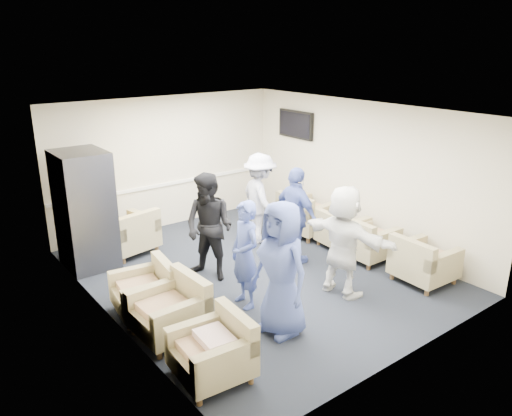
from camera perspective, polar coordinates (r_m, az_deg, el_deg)
floor at (r=8.50m, az=-0.00°, el=-7.40°), size 6.00×6.00×0.00m
ceiling at (r=7.72m, az=-0.00°, el=10.96°), size 6.00×6.00×0.00m
back_wall at (r=10.47m, az=-10.08°, el=5.16°), size 5.00×0.02×2.70m
front_wall at (r=6.05m, az=17.61°, el=-5.39°), size 5.00×0.02×2.70m
left_wall at (r=6.86m, az=-16.84°, el=-2.47°), size 0.02×6.00×2.70m
right_wall at (r=9.67m, az=11.87°, el=3.96°), size 0.02×6.00×2.70m
chair_rail at (r=10.56m, az=-9.89°, el=2.76°), size 4.98×0.04×0.06m
tv at (r=10.72m, az=4.56°, el=9.50°), size 0.10×1.00×0.58m
armchair_left_near at (r=5.98m, az=-4.63°, el=-16.11°), size 0.87×0.87×0.65m
armchair_left_mid at (r=6.77m, az=-9.50°, el=-11.64°), size 0.88×0.88×0.68m
armchair_left_far at (r=7.39m, az=-12.32°, el=-9.32°), size 0.89×0.89×0.63m
armchair_right_near at (r=8.47m, az=18.45°, el=-6.02°), size 0.88×0.88×0.67m
armchair_right_midnear at (r=9.09m, az=12.43°, el=-3.78°), size 0.85×0.85×0.67m
armchair_right_midfar at (r=9.51m, az=9.62°, el=-2.75°), size 0.84×0.84×0.62m
armchair_right_far at (r=10.08m, az=5.68°, el=-0.97°), size 0.99×0.99×0.74m
armchair_corner at (r=9.42m, az=-14.25°, el=-2.98°), size 1.04×1.04×0.71m
vending_machine at (r=8.91m, az=-18.95°, el=-0.19°), size 0.82×0.96×2.02m
backpack at (r=7.36m, az=-9.38°, el=-9.66°), size 0.37×0.32×0.52m
pillow at (r=5.88m, az=-4.76°, el=-14.73°), size 0.39×0.49×0.13m
person_front_left at (r=6.51m, az=2.91°, el=-6.96°), size 0.64×0.93×1.83m
person_mid_left at (r=7.20m, az=-1.25°, el=-5.35°), size 0.44×0.62×1.60m
person_back_left at (r=8.03m, az=-5.37°, el=-2.22°), size 0.96×1.06×1.77m
person_back_right at (r=9.51m, az=0.47°, el=1.10°), size 0.86×1.23×1.74m
person_mid_right at (r=8.61m, az=4.56°, el=-0.92°), size 0.44×1.01×1.71m
person_front_right at (r=7.62m, az=9.99°, el=-3.72°), size 0.71×1.66×1.73m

